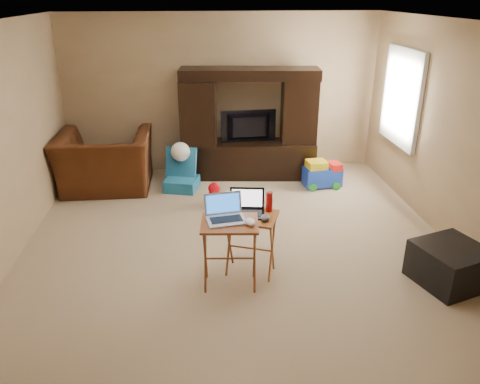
{
  "coord_description": "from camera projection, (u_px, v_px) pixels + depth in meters",
  "views": [
    {
      "loc": [
        -0.45,
        -4.76,
        2.77
      ],
      "look_at": [
        0.0,
        -0.2,
        0.8
      ],
      "focal_mm": 35.0,
      "sensor_mm": 36.0,
      "label": 1
    }
  ],
  "objects": [
    {
      "name": "floor",
      "position": [
        238.0,
        248.0,
        5.49
      ],
      "size": [
        5.5,
        5.5,
        0.0
      ],
      "primitive_type": "plane",
      "color": "tan",
      "rests_on": "ground"
    },
    {
      "name": "ceiling",
      "position": [
        238.0,
        22.0,
        4.5
      ],
      "size": [
        5.5,
        5.5,
        0.0
      ],
      "primitive_type": "plane",
      "rotation": [
        3.14,
        0.0,
        0.0
      ],
      "color": "silver",
      "rests_on": "ground"
    },
    {
      "name": "wall_back",
      "position": [
        222.0,
        94.0,
        7.51
      ],
      "size": [
        5.0,
        0.0,
        5.0
      ],
      "primitive_type": "plane",
      "rotation": [
        1.57,
        0.0,
        0.0
      ],
      "color": "tan",
      "rests_on": "ground"
    },
    {
      "name": "wall_front",
      "position": [
        287.0,
        303.0,
        2.48
      ],
      "size": [
        5.0,
        0.0,
        5.0
      ],
      "primitive_type": "plane",
      "rotation": [
        -1.57,
        0.0,
        0.0
      ],
      "color": "tan",
      "rests_on": "ground"
    },
    {
      "name": "wall_right",
      "position": [
        461.0,
        139.0,
        5.22
      ],
      "size": [
        0.0,
        5.5,
        5.5
      ],
      "primitive_type": "plane",
      "rotation": [
        1.57,
        0.0,
        -1.57
      ],
      "color": "tan",
      "rests_on": "ground"
    },
    {
      "name": "window_pane",
      "position": [
        403.0,
        97.0,
        6.58
      ],
      "size": [
        0.0,
        1.2,
        1.2
      ],
      "primitive_type": "plane",
      "rotation": [
        1.57,
        0.0,
        -1.57
      ],
      "color": "white",
      "rests_on": "ground"
    },
    {
      "name": "window_frame",
      "position": [
        402.0,
        97.0,
        6.58
      ],
      "size": [
        0.06,
        1.14,
        1.34
      ],
      "primitive_type": "cube",
      "color": "white",
      "rests_on": "ground"
    },
    {
      "name": "entertainment_center",
      "position": [
        249.0,
        124.0,
        7.3
      ],
      "size": [
        2.14,
        0.73,
        1.72
      ],
      "primitive_type": "cube",
      "rotation": [
        0.0,
        0.0,
        -0.1
      ],
      "color": "black",
      "rests_on": "floor"
    },
    {
      "name": "television",
      "position": [
        249.0,
        127.0,
        7.28
      ],
      "size": [
        0.88,
        0.18,
        0.5
      ],
      "primitive_type": "imported",
      "rotation": [
        0.0,
        0.0,
        3.22
      ],
      "color": "black",
      "rests_on": "entertainment_center"
    },
    {
      "name": "recliner",
      "position": [
        105.0,
        162.0,
        6.97
      ],
      "size": [
        1.34,
        1.17,
        0.86
      ],
      "primitive_type": "imported",
      "rotation": [
        0.0,
        0.0,
        3.13
      ],
      "color": "#49210F",
      "rests_on": "floor"
    },
    {
      "name": "child_rocker",
      "position": [
        181.0,
        170.0,
        6.99
      ],
      "size": [
        0.59,
        0.64,
        0.62
      ],
      "primitive_type": null,
      "rotation": [
        0.0,
        0.0,
        -0.28
      ],
      "color": "#1A6492",
      "rests_on": "floor"
    },
    {
      "name": "plush_toy",
      "position": [
        214.0,
        194.0,
        6.49
      ],
      "size": [
        0.32,
        0.27,
        0.35
      ],
      "primitive_type": null,
      "color": "red",
      "rests_on": "floor"
    },
    {
      "name": "push_toy",
      "position": [
        322.0,
        173.0,
        7.14
      ],
      "size": [
        0.61,
        0.47,
        0.43
      ],
      "primitive_type": null,
      "rotation": [
        0.0,
        0.0,
        0.11
      ],
      "color": "blue",
      "rests_on": "floor"
    },
    {
      "name": "ottoman",
      "position": [
        450.0,
        265.0,
        4.77
      ],
      "size": [
        0.8,
        0.8,
        0.41
      ],
      "primitive_type": "cube",
      "rotation": [
        0.0,
        0.0,
        0.31
      ],
      "color": "black",
      "rests_on": "floor"
    },
    {
      "name": "tray_table_left",
      "position": [
        230.0,
        254.0,
        4.66
      ],
      "size": [
        0.59,
        0.49,
        0.72
      ],
      "primitive_type": "cube",
      "rotation": [
        0.0,
        0.0,
        -0.09
      ],
      "color": "#984E24",
      "rests_on": "floor"
    },
    {
      "name": "tray_table_right",
      "position": [
        250.0,
        244.0,
        4.88
      ],
      "size": [
        0.63,
        0.57,
        0.68
      ],
      "primitive_type": "cube",
      "rotation": [
        0.0,
        0.0,
        -0.36
      ],
      "color": "#A65828",
      "rests_on": "floor"
    },
    {
      "name": "laptop_left",
      "position": [
        226.0,
        210.0,
        4.5
      ],
      "size": [
        0.42,
        0.36,
        0.24
      ],
      "primitive_type": "cube",
      "rotation": [
        0.0,
        0.0,
        0.15
      ],
      "color": "#B6B6BB",
      "rests_on": "tray_table_left"
    },
    {
      "name": "laptop_right",
      "position": [
        247.0,
        204.0,
        4.72
      ],
      "size": [
        0.39,
        0.34,
        0.24
      ],
      "primitive_type": "cube",
      "rotation": [
        0.0,
        0.0,
        -0.14
      ],
      "color": "black",
      "rests_on": "tray_table_right"
    },
    {
      "name": "mouse_left",
      "position": [
        250.0,
        222.0,
        4.46
      ],
      "size": [
        0.12,
        0.16,
        0.06
      ],
      "primitive_type": "ellipsoid",
      "rotation": [
        0.0,
        0.0,
        0.22
      ],
      "color": "white",
      "rests_on": "tray_table_left"
    },
    {
      "name": "mouse_right",
      "position": [
        265.0,
        218.0,
        4.64
      ],
      "size": [
        0.13,
        0.16,
        0.06
      ],
      "primitive_type": "ellipsoid",
      "rotation": [
        0.0,
        0.0,
        -0.34
      ],
      "color": "#3B3B3F",
      "rests_on": "tray_table_right"
    },
    {
      "name": "water_bottle",
      "position": [
        269.0,
        202.0,
        4.8
      ],
      "size": [
        0.07,
        0.07,
        0.21
      ],
      "primitive_type": "cylinder",
      "color": "red",
      "rests_on": "tray_table_right"
    }
  ]
}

